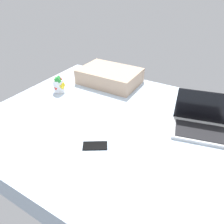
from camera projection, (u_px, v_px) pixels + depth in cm
name	position (u px, v px, depth cm)	size (l,w,h in cm)	color
bed_mattress	(118.00, 131.00, 140.09)	(180.00, 140.00, 18.00)	silver
laptop	(200.00, 124.00, 124.62)	(37.36, 29.89, 23.00)	#B7BABC
snack_cup	(59.00, 85.00, 166.15)	(10.18, 9.97, 14.70)	silver
cell_phone	(95.00, 146.00, 114.24)	(6.80, 14.00, 0.80)	black
pillow	(110.00, 76.00, 180.54)	(52.00, 36.00, 13.00)	tan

